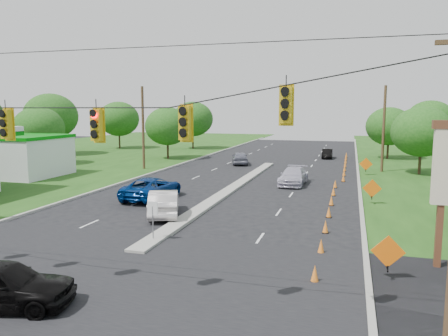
% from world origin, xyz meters
% --- Properties ---
extents(ground, '(160.00, 160.00, 0.00)m').
position_xyz_m(ground, '(0.00, 0.00, 0.00)').
color(ground, black).
rests_on(ground, ground).
extents(cross_street, '(160.00, 14.00, 0.02)m').
position_xyz_m(cross_street, '(0.00, 0.00, 0.00)').
color(cross_street, black).
rests_on(cross_street, ground).
extents(curb_left, '(0.25, 110.00, 0.16)m').
position_xyz_m(curb_left, '(-10.10, 30.00, 0.00)').
color(curb_left, gray).
rests_on(curb_left, ground).
extents(curb_right, '(0.25, 110.00, 0.16)m').
position_xyz_m(curb_right, '(10.10, 30.00, 0.00)').
color(curb_right, gray).
rests_on(curb_right, ground).
extents(median, '(1.00, 34.00, 0.18)m').
position_xyz_m(median, '(0.00, 21.00, 0.00)').
color(median, gray).
rests_on(median, ground).
extents(median_sign, '(0.55, 0.06, 2.05)m').
position_xyz_m(median_sign, '(0.00, 6.00, 1.46)').
color(median_sign, gray).
rests_on(median_sign, ground).
extents(signal_span, '(25.60, 0.32, 9.00)m').
position_xyz_m(signal_span, '(-0.05, -1.00, 4.97)').
color(signal_span, '#422D1C').
rests_on(signal_span, ground).
extents(utility_pole_far_left, '(0.28, 0.28, 9.00)m').
position_xyz_m(utility_pole_far_left, '(-12.50, 30.00, 4.50)').
color(utility_pole_far_left, '#422D1C').
rests_on(utility_pole_far_left, ground).
extents(utility_pole_far_right, '(0.28, 0.28, 9.00)m').
position_xyz_m(utility_pole_far_right, '(12.50, 35.00, 4.50)').
color(utility_pole_far_right, '#422D1C').
rests_on(utility_pole_far_right, ground).
extents(cone_0, '(0.32, 0.32, 0.70)m').
position_xyz_m(cone_0, '(8.15, 3.00, 0.35)').
color(cone_0, orange).
rests_on(cone_0, ground).
extents(cone_1, '(0.32, 0.32, 0.70)m').
position_xyz_m(cone_1, '(8.15, 6.50, 0.35)').
color(cone_1, orange).
rests_on(cone_1, ground).
extents(cone_2, '(0.32, 0.32, 0.70)m').
position_xyz_m(cone_2, '(8.15, 10.00, 0.35)').
color(cone_2, orange).
rests_on(cone_2, ground).
extents(cone_3, '(0.32, 0.32, 0.70)m').
position_xyz_m(cone_3, '(8.15, 13.50, 0.35)').
color(cone_3, orange).
rests_on(cone_3, ground).
extents(cone_4, '(0.32, 0.32, 0.70)m').
position_xyz_m(cone_4, '(8.15, 17.00, 0.35)').
color(cone_4, orange).
rests_on(cone_4, ground).
extents(cone_5, '(0.32, 0.32, 0.70)m').
position_xyz_m(cone_5, '(8.15, 20.50, 0.35)').
color(cone_5, orange).
rests_on(cone_5, ground).
extents(cone_6, '(0.32, 0.32, 0.70)m').
position_xyz_m(cone_6, '(8.15, 24.00, 0.35)').
color(cone_6, orange).
rests_on(cone_6, ground).
extents(cone_7, '(0.32, 0.32, 0.70)m').
position_xyz_m(cone_7, '(8.75, 27.50, 0.35)').
color(cone_7, orange).
rests_on(cone_7, ground).
extents(cone_8, '(0.32, 0.32, 0.70)m').
position_xyz_m(cone_8, '(8.75, 31.00, 0.35)').
color(cone_8, orange).
rests_on(cone_8, ground).
extents(cone_9, '(0.32, 0.32, 0.70)m').
position_xyz_m(cone_9, '(8.75, 34.50, 0.35)').
color(cone_9, orange).
rests_on(cone_9, ground).
extents(cone_10, '(0.32, 0.32, 0.70)m').
position_xyz_m(cone_10, '(8.75, 38.00, 0.35)').
color(cone_10, orange).
rests_on(cone_10, ground).
extents(cone_11, '(0.32, 0.32, 0.70)m').
position_xyz_m(cone_11, '(8.75, 41.50, 0.35)').
color(cone_11, orange).
rests_on(cone_11, ground).
extents(cone_12, '(0.32, 0.32, 0.70)m').
position_xyz_m(cone_12, '(8.75, 45.00, 0.35)').
color(cone_12, orange).
rests_on(cone_12, ground).
extents(cone_13, '(0.32, 0.32, 0.70)m').
position_xyz_m(cone_13, '(8.75, 48.50, 0.35)').
color(cone_13, orange).
rests_on(cone_13, ground).
extents(work_sign_0, '(1.27, 0.58, 1.37)m').
position_xyz_m(work_sign_0, '(10.80, 4.00, 1.09)').
color(work_sign_0, black).
rests_on(work_sign_0, ground).
extents(work_sign_1, '(1.27, 0.58, 1.37)m').
position_xyz_m(work_sign_1, '(10.80, 18.00, 1.09)').
color(work_sign_1, black).
rests_on(work_sign_1, ground).
extents(work_sign_2, '(1.27, 0.58, 1.37)m').
position_xyz_m(work_sign_2, '(10.80, 32.00, 1.09)').
color(work_sign_2, black).
rests_on(work_sign_2, ground).
extents(tree_2, '(5.88, 5.88, 6.86)m').
position_xyz_m(tree_2, '(-26.00, 30.00, 4.34)').
color(tree_2, black).
rests_on(tree_2, ground).
extents(tree_3, '(7.56, 7.56, 8.82)m').
position_xyz_m(tree_3, '(-32.00, 40.00, 5.58)').
color(tree_3, black).
rests_on(tree_3, ground).
extents(tree_4, '(6.72, 6.72, 7.84)m').
position_xyz_m(tree_4, '(-28.00, 52.00, 4.96)').
color(tree_4, black).
rests_on(tree_4, ground).
extents(tree_5, '(5.88, 5.88, 6.86)m').
position_xyz_m(tree_5, '(-14.00, 40.00, 4.34)').
color(tree_5, black).
rests_on(tree_5, ground).
extents(tree_6, '(6.72, 6.72, 7.84)m').
position_xyz_m(tree_6, '(-16.00, 55.00, 4.96)').
color(tree_6, black).
rests_on(tree_6, ground).
extents(tree_9, '(5.88, 5.88, 6.86)m').
position_xyz_m(tree_9, '(16.00, 34.00, 4.34)').
color(tree_9, black).
rests_on(tree_9, ground).
extents(tree_11, '(6.72, 6.72, 7.84)m').
position_xyz_m(tree_11, '(20.00, 55.00, 4.96)').
color(tree_11, black).
rests_on(tree_11, ground).
extents(tree_12, '(5.88, 5.88, 6.86)m').
position_xyz_m(tree_12, '(14.00, 48.00, 4.34)').
color(tree_12, black).
rests_on(tree_12, ground).
extents(black_sedan, '(5.12, 3.06, 1.63)m').
position_xyz_m(black_sedan, '(-1.64, -2.12, 0.82)').
color(black_sedan, black).
rests_on(black_sedan, ground).
extents(white_sedan, '(3.41, 5.22, 1.63)m').
position_xyz_m(white_sedan, '(-1.71, 11.16, 0.81)').
color(white_sedan, beige).
rests_on(white_sedan, ground).
extents(blue_pickup, '(2.93, 5.91, 1.61)m').
position_xyz_m(blue_pickup, '(-4.64, 15.59, 0.81)').
color(blue_pickup, navy).
rests_on(blue_pickup, ground).
extents(silver_car_far, '(2.27, 5.25, 1.50)m').
position_xyz_m(silver_car_far, '(4.55, 24.66, 0.75)').
color(silver_car_far, '#B7B1C5').
rests_on(silver_car_far, ground).
extents(silver_car_oncoming, '(3.00, 4.84, 1.54)m').
position_xyz_m(silver_car_oncoming, '(-3.40, 37.17, 0.77)').
color(silver_car_oncoming, slate).
rests_on(silver_car_oncoming, ground).
extents(dark_car_receding, '(1.39, 3.85, 1.26)m').
position_xyz_m(dark_car_receding, '(6.28, 46.74, 0.63)').
color(dark_car_receding, black).
rests_on(dark_car_receding, ground).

